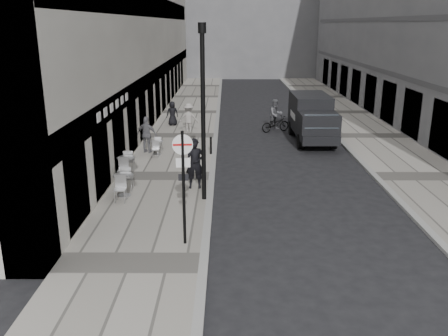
{
  "coord_description": "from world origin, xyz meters",
  "views": [
    {
      "loc": [
        0.61,
        -8.85,
        6.33
      ],
      "look_at": [
        0.53,
        7.3,
        1.4
      ],
      "focal_mm": 38.0,
      "sensor_mm": 36.0,
      "label": 1
    }
  ],
  "objects_px": {
    "cyclist": "(276,119)",
    "panel_van": "(312,116)",
    "lamppost": "(203,105)",
    "walking_man": "(195,163)",
    "sign_post": "(183,173)"
  },
  "relations": [
    {
      "from": "walking_man",
      "to": "sign_post",
      "type": "distance_m",
      "value": 5.08
    },
    {
      "from": "sign_post",
      "to": "panel_van",
      "type": "distance_m",
      "value": 14.63
    },
    {
      "from": "walking_man",
      "to": "lamppost",
      "type": "xyz_separation_m",
      "value": [
        0.4,
        -1.25,
        2.48
      ]
    },
    {
      "from": "panel_van",
      "to": "sign_post",
      "type": "bearing_deg",
      "value": -114.53
    },
    {
      "from": "walking_man",
      "to": "cyclist",
      "type": "relative_size",
      "value": 1.0
    },
    {
      "from": "sign_post",
      "to": "walking_man",
      "type": "bearing_deg",
      "value": 84.54
    },
    {
      "from": "walking_man",
      "to": "panel_van",
      "type": "relative_size",
      "value": 0.37
    },
    {
      "from": "sign_post",
      "to": "panel_van",
      "type": "xyz_separation_m",
      "value": [
        5.97,
        13.32,
        -0.88
      ]
    },
    {
      "from": "walking_man",
      "to": "panel_van",
      "type": "bearing_deg",
      "value": 52.71
    },
    {
      "from": "lamppost",
      "to": "cyclist",
      "type": "distance_m",
      "value": 12.8
    },
    {
      "from": "lamppost",
      "to": "panel_van",
      "type": "relative_size",
      "value": 1.17
    },
    {
      "from": "walking_man",
      "to": "panel_van",
      "type": "xyz_separation_m",
      "value": [
        5.98,
        8.38,
        0.3
      ]
    },
    {
      "from": "cyclist",
      "to": "sign_post",
      "type": "bearing_deg",
      "value": -129.21
    },
    {
      "from": "cyclist",
      "to": "panel_van",
      "type": "bearing_deg",
      "value": -76.18
    },
    {
      "from": "walking_man",
      "to": "cyclist",
      "type": "bearing_deg",
      "value": 66.66
    }
  ]
}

